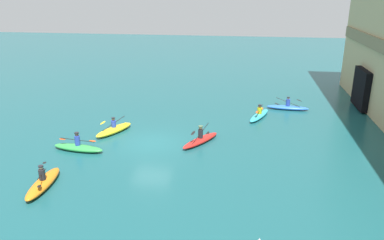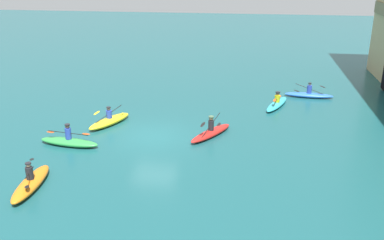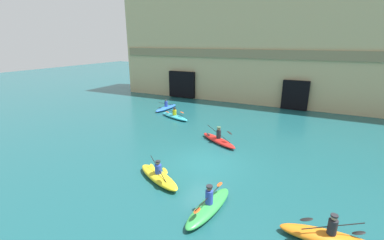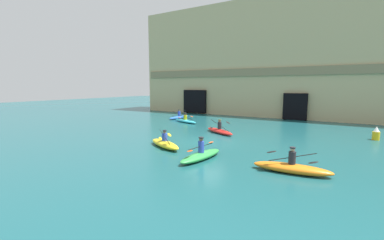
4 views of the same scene
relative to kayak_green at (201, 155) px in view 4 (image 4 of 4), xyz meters
The scene contains 9 objects.
ground_plane 4.53m from the kayak_green, 114.56° to the left, with size 120.00×120.00×0.00m, color #195156.
cliff_bluff 24.18m from the kayak_green, 87.70° to the left, with size 42.45×7.52×14.41m.
kayak_green is the anchor object (origin of this frame).
kayak_cyan 13.82m from the kayak_green, 126.22° to the left, with size 3.54×1.92×1.02m.
kayak_yellow 3.46m from the kayak_green, 161.01° to the left, with size 3.28×2.14×1.11m.
kayak_orange 4.53m from the kayak_green, ahead, with size 3.44×1.05×1.19m.
kayak_red 7.67m from the kayak_green, 107.93° to the left, with size 3.31×2.35×1.18m.
kayak_blue 17.13m from the kayak_green, 128.02° to the left, with size 1.02×3.45×1.08m.
marker_buoy 13.71m from the kayak_green, 52.33° to the left, with size 0.48×0.48×0.99m.
Camera 4 is at (8.34, -15.68, 3.89)m, focal length 24.00 mm.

